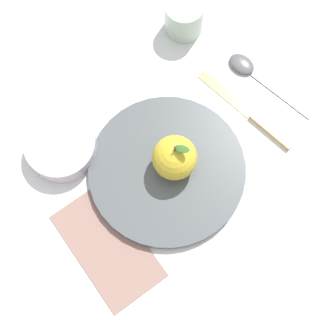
# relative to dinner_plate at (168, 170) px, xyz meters

# --- Properties ---
(ground_plane) EXTENTS (2.40, 2.40, 0.00)m
(ground_plane) POSITION_rel_dinner_plate_xyz_m (0.03, 0.03, -0.01)
(ground_plane) COLOR silver
(dinner_plate) EXTENTS (0.25, 0.25, 0.02)m
(dinner_plate) POSITION_rel_dinner_plate_xyz_m (0.00, 0.00, 0.00)
(dinner_plate) COLOR #4C5156
(dinner_plate) RESTS_ON ground_plane
(apple) EXTENTS (0.07, 0.07, 0.08)m
(apple) POSITION_rel_dinner_plate_xyz_m (0.01, 0.01, 0.04)
(apple) COLOR gold
(apple) RESTS_ON dinner_plate
(side_bowl) EXTENTS (0.11, 0.11, 0.04)m
(side_bowl) POSITION_rel_dinner_plate_xyz_m (-0.18, 0.01, 0.01)
(side_bowl) COLOR silver
(side_bowl) RESTS_ON ground_plane
(cup) EXTENTS (0.07, 0.07, 0.06)m
(cup) POSITION_rel_dinner_plate_xyz_m (-0.01, 0.27, 0.03)
(cup) COLOR #B2C6B2
(cup) RESTS_ON ground_plane
(knife) EXTENTS (0.17, 0.13, 0.01)m
(knife) POSITION_rel_dinner_plate_xyz_m (0.13, 0.12, -0.01)
(knife) COLOR #D8B766
(knife) RESTS_ON ground_plane
(spoon) EXTENTS (0.16, 0.11, 0.01)m
(spoon) POSITION_rel_dinner_plate_xyz_m (0.12, 0.20, -0.00)
(spoon) COLOR #59595E
(spoon) RESTS_ON ground_plane
(linen_napkin) EXTENTS (0.20, 0.20, 0.00)m
(linen_napkin) POSITION_rel_dinner_plate_xyz_m (-0.07, -0.13, -0.01)
(linen_napkin) COLOR gray
(linen_napkin) RESTS_ON ground_plane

